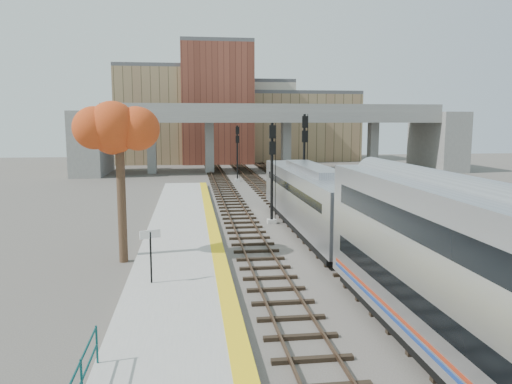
{
  "coord_description": "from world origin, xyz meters",
  "views": [
    {
      "loc": [
        -6.7,
        -25.71,
        7.08
      ],
      "look_at": [
        -2.43,
        6.62,
        2.5
      ],
      "focal_mm": 35.0,
      "sensor_mm": 36.0,
      "label": 1
    }
  ],
  "objects": [
    {
      "name": "signal_mast_far",
      "position": [
        -1.1,
        33.74,
        3.24
      ],
      "size": [
        0.6,
        0.64,
        6.68
      ],
      "color": "#9E9E99",
      "rests_on": "ground"
    },
    {
      "name": "locomotive",
      "position": [
        1.0,
        5.25,
        2.28
      ],
      "size": [
        3.02,
        19.05,
        4.1
      ],
      "color": "#A8AAB2",
      "rests_on": "ground"
    },
    {
      "name": "signal_mast_mid",
      "position": [
        3.0,
        16.15,
        3.97
      ],
      "size": [
        0.6,
        0.64,
        7.76
      ],
      "color": "#9E9E99",
      "rests_on": "ground"
    },
    {
      "name": "car_a",
      "position": [
        12.05,
        22.96,
        0.58
      ],
      "size": [
        2.06,
        3.4,
        1.08
      ],
      "primitive_type": "imported",
      "rotation": [
        0.0,
        0.0,
        0.26
      ],
      "color": "#99999E",
      "rests_on": "parking_lot"
    },
    {
      "name": "signal_mast_near",
      "position": [
        -1.1,
        8.24,
        3.48
      ],
      "size": [
        0.6,
        0.64,
        7.03
      ],
      "color": "#9E9E99",
      "rests_on": "ground"
    },
    {
      "name": "tracks",
      "position": [
        0.93,
        12.5,
        0.08
      ],
      "size": [
        10.7,
        95.0,
        0.25
      ],
      "color": "black",
      "rests_on": "ground"
    },
    {
      "name": "ground",
      "position": [
        0.0,
        0.0,
        0.0
      ],
      "size": [
        160.0,
        160.0,
        0.0
      ],
      "primitive_type": "plane",
      "color": "#47423D",
      "rests_on": "ground"
    },
    {
      "name": "tree",
      "position": [
        -10.17,
        -0.29,
        6.78
      ],
      "size": [
        3.6,
        3.6,
        9.14
      ],
      "color": "#382619",
      "rests_on": "ground"
    },
    {
      "name": "platform",
      "position": [
        -7.25,
        0.0,
        0.17
      ],
      "size": [
        4.5,
        60.0,
        0.35
      ],
      "primitive_type": "cube",
      "color": "#9E9E99",
      "rests_on": "ground"
    },
    {
      "name": "buildings_far",
      "position": [
        1.26,
        66.57,
        7.88
      ],
      "size": [
        43.0,
        21.0,
        20.6
      ],
      "color": "#907A54",
      "rests_on": "ground"
    },
    {
      "name": "car_b",
      "position": [
        12.7,
        28.29,
        0.61
      ],
      "size": [
        1.94,
        3.63,
        1.14
      ],
      "primitive_type": "imported",
      "rotation": [
        0.0,
        0.0,
        0.23
      ],
      "color": "#99999E",
      "rests_on": "parking_lot"
    },
    {
      "name": "car_c",
      "position": [
        18.91,
        31.29,
        0.71
      ],
      "size": [
        2.92,
        4.91,
        1.33
      ],
      "primitive_type": "imported",
      "rotation": [
        0.0,
        0.0,
        -0.24
      ],
      "color": "#99999E",
      "rests_on": "parking_lot"
    },
    {
      "name": "yellow_strip",
      "position": [
        -5.35,
        0.0,
        0.35
      ],
      "size": [
        0.7,
        60.0,
        0.01
      ],
      "primitive_type": "cube",
      "color": "yellow",
      "rests_on": "platform"
    },
    {
      "name": "station_sign",
      "position": [
        -8.42,
        -5.0,
        1.98
      ],
      "size": [
        0.84,
        0.42,
        2.27
      ],
      "rotation": [
        0.0,
        0.0,
        0.43
      ],
      "color": "black",
      "rests_on": "platform"
    },
    {
      "name": "parking_lot",
      "position": [
        14.0,
        28.0,
        0.02
      ],
      "size": [
        14.0,
        18.0,
        0.04
      ],
      "primitive_type": "cube",
      "color": "black",
      "rests_on": "ground"
    },
    {
      "name": "overpass",
      "position": [
        4.92,
        45.0,
        5.81
      ],
      "size": [
        54.0,
        12.0,
        9.5
      ],
      "color": "slate",
      "rests_on": "ground"
    }
  ]
}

